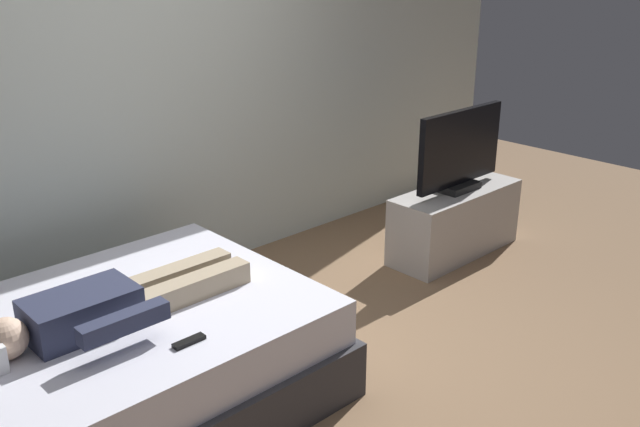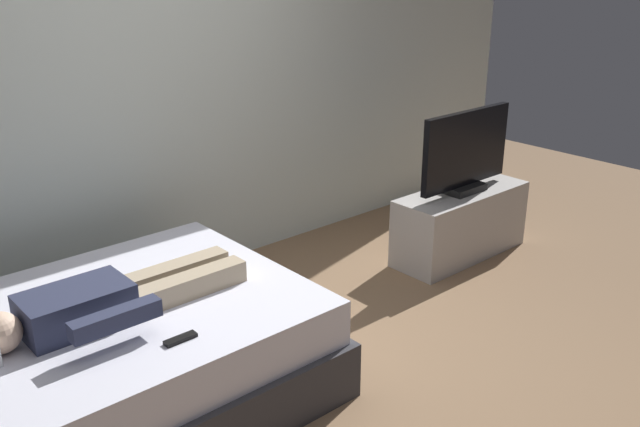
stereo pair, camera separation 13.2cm
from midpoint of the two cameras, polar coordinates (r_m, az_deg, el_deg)
name	(u,v)px [view 1 (the left image)]	position (r m, az deg, el deg)	size (l,w,h in m)	color
ground_plane	(317,382)	(3.77, -1.25, -13.64)	(10.00, 10.00, 0.00)	#8C6B4C
back_wall	(189,69)	(4.74, -11.50, 11.51)	(6.40, 0.10, 2.80)	silver
bed	(106,369)	(3.57, -18.20, -12.01)	(2.06, 1.48, 0.54)	#333338
person	(110,305)	(3.35, -17.92, -7.19)	(1.26, 0.46, 0.18)	#2D334C
remote	(189,341)	(3.12, -11.90, -10.23)	(0.15, 0.04, 0.02)	black
tv_stand	(455,221)	(5.23, 10.28, -0.65)	(1.10, 0.40, 0.50)	#B7B2AD
tv	(460,152)	(5.06, 10.67, 5.00)	(0.88, 0.20, 0.59)	black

